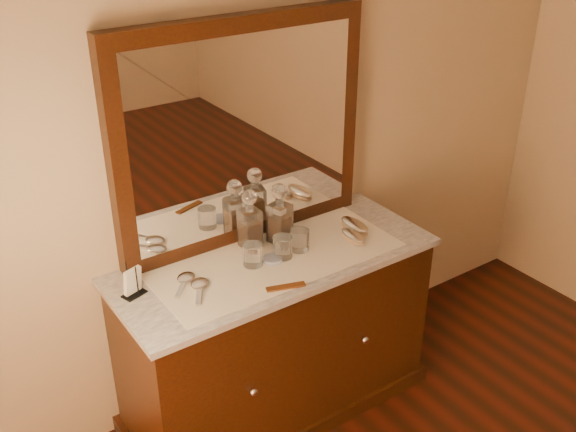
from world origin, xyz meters
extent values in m
plane|color=tan|center=(0.00, 2.25, 1.40)|extent=(4.50, 4.50, 0.00)
cube|color=black|center=(0.00, 1.96, 0.41)|extent=(1.40, 0.55, 0.82)
cube|color=black|center=(0.00, 1.96, 0.04)|extent=(1.46, 0.59, 0.08)
sphere|color=silver|center=(-0.30, 1.67, 0.45)|extent=(0.04, 0.04, 0.04)
sphere|color=silver|center=(0.30, 1.67, 0.45)|extent=(0.04, 0.04, 0.04)
cube|color=white|center=(0.00, 1.96, 0.83)|extent=(1.44, 0.59, 0.03)
cube|color=black|center=(0.00, 2.20, 1.35)|extent=(1.20, 0.08, 1.00)
cube|color=white|center=(0.00, 2.17, 1.35)|extent=(1.06, 0.01, 0.86)
cube|color=white|center=(0.00, 1.94, 0.85)|extent=(1.10, 0.45, 0.00)
cylinder|color=silver|center=(-0.03, 1.94, 0.86)|extent=(0.12, 0.12, 0.02)
cube|color=brown|center=(-0.10, 1.73, 0.86)|extent=(0.16, 0.08, 0.01)
cube|color=black|center=(-0.62, 2.04, 0.85)|extent=(0.11, 0.08, 0.01)
cylinder|color=black|center=(-0.61, 2.01, 0.92)|extent=(0.01, 0.01, 0.14)
cylinder|color=black|center=(-0.63, 2.07, 0.92)|extent=(0.01, 0.01, 0.14)
cube|color=white|center=(-0.62, 2.04, 0.92)|extent=(0.08, 0.06, 0.11)
cube|color=#8D4714|center=(-0.04, 2.10, 0.92)|extent=(0.07, 0.07, 0.13)
cube|color=white|center=(-0.04, 2.10, 0.94)|extent=(0.09, 0.09, 0.18)
cylinder|color=white|center=(-0.04, 2.10, 1.05)|extent=(0.04, 0.04, 0.03)
sphere|color=white|center=(-0.04, 2.10, 1.10)|extent=(0.07, 0.07, 0.07)
cube|color=#8D4714|center=(0.09, 2.06, 0.92)|extent=(0.09, 0.09, 0.13)
cube|color=white|center=(0.09, 2.06, 0.95)|extent=(0.11, 0.11, 0.19)
cylinder|color=white|center=(0.09, 2.06, 1.05)|extent=(0.05, 0.05, 0.03)
sphere|color=white|center=(0.09, 2.06, 1.11)|extent=(0.09, 0.09, 0.07)
ellipsoid|color=tan|center=(0.37, 1.87, 0.87)|extent=(0.07, 0.15, 0.02)
ellipsoid|color=silver|center=(0.37, 1.87, 0.88)|extent=(0.07, 0.15, 0.02)
ellipsoid|color=tan|center=(0.44, 1.94, 0.87)|extent=(0.08, 0.18, 0.03)
ellipsoid|color=silver|center=(0.44, 1.94, 0.89)|extent=(0.08, 0.18, 0.03)
ellipsoid|color=silver|center=(-0.40, 2.02, 0.86)|extent=(0.12, 0.12, 0.02)
cube|color=silver|center=(-0.45, 1.95, 0.86)|extent=(0.09, 0.10, 0.01)
ellipsoid|color=silver|center=(-0.37, 1.94, 0.86)|extent=(0.11, 0.12, 0.02)
cube|color=silver|center=(-0.42, 1.87, 0.86)|extent=(0.08, 0.12, 0.01)
cylinder|color=white|center=(-0.11, 1.96, 0.90)|extent=(0.09, 0.09, 0.10)
cylinder|color=white|center=(0.03, 1.94, 0.90)|extent=(0.09, 0.09, 0.10)
cylinder|color=white|center=(0.13, 1.95, 0.90)|extent=(0.09, 0.09, 0.10)
camera|label=1|loc=(-1.36, -0.12, 2.37)|focal=41.35mm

